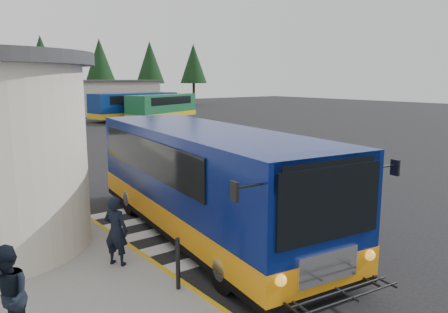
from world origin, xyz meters
TOP-DOWN VIEW (x-y plane):
  - ground at (0.00, 0.00)m, footprint 140.00×140.00m
  - curb_strip at (-4.05, 4.00)m, footprint 0.12×34.00m
  - crosswalk at (-0.50, -0.80)m, footprint 8.00×5.35m
  - depot_building at (6.00, 42.00)m, footprint 26.40×8.40m
  - tree_line at (6.29, 50.00)m, footprint 58.40×4.40m
  - transit_bus at (-1.80, -1.78)m, footprint 4.53×10.85m
  - pedestrian_a at (-4.76, -2.51)m, footprint 0.64×0.70m
  - pedestrian_b at (-7.40, -4.45)m, footprint 0.64×0.81m
  - bollard at (-4.27, -4.37)m, footprint 0.09×0.09m
  - far_bus_a at (12.04, 31.13)m, footprint 9.86×4.07m
  - far_bus_b at (14.24, 29.06)m, footprint 9.31×6.04m

SIDE VIEW (x-z plane):
  - ground at x=0.00m, z-range 0.00..0.00m
  - crosswalk at x=-0.50m, z-range 0.00..0.01m
  - curb_strip at x=-4.05m, z-range 0.00..0.16m
  - bollard at x=-4.27m, z-range 0.15..1.22m
  - pedestrian_a at x=-4.76m, z-range 0.15..1.75m
  - pedestrian_b at x=-7.40m, z-range 0.15..1.82m
  - transit_bus at x=-1.80m, z-range -0.07..2.93m
  - far_bus_b at x=14.24m, z-range 0.35..2.69m
  - far_bus_a at x=12.04m, z-range 0.37..2.84m
  - depot_building at x=6.00m, z-range 0.01..4.21m
  - tree_line at x=6.29m, z-range 1.77..11.77m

